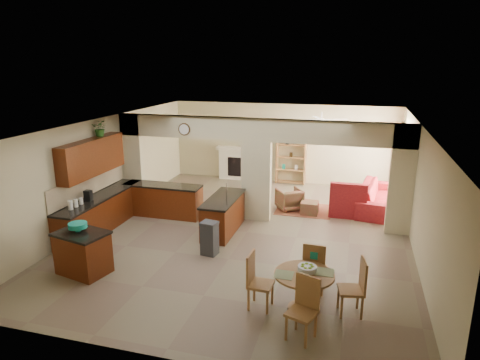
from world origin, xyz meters
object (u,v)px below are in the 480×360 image
(armchair, at_px, (289,199))
(kitchen_island, at_px, (83,252))
(dining_table, at_px, (304,286))
(sofa, at_px, (379,197))

(armchair, bearing_deg, kitchen_island, 21.60)
(dining_table, distance_m, armchair, 5.34)
(kitchen_island, height_order, armchair, kitchen_island)
(kitchen_island, height_order, dining_table, kitchen_island)
(kitchen_island, bearing_deg, sofa, 56.64)
(dining_table, height_order, armchair, dining_table)
(armchair, bearing_deg, dining_table, 67.93)
(kitchen_island, relative_size, dining_table, 1.12)
(kitchen_island, distance_m, dining_table, 4.56)
(dining_table, bearing_deg, armchair, 101.85)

